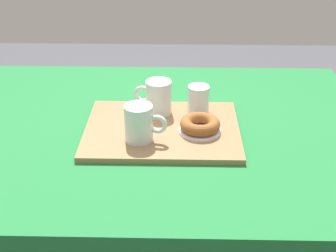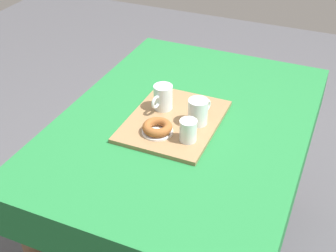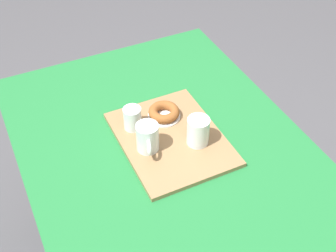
# 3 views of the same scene
# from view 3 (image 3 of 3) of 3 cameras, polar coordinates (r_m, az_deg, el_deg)

# --- Properties ---
(dining_table) EXTENTS (1.29, 0.94, 0.76)m
(dining_table) POSITION_cam_3_polar(r_m,az_deg,el_deg) (1.60, -0.03, -5.64)
(dining_table) COLOR #1E6B33
(dining_table) RESTS_ON ground
(serving_tray) EXTENTS (0.43, 0.33, 0.02)m
(serving_tray) POSITION_cam_3_polar(r_m,az_deg,el_deg) (1.55, 0.37, -1.62)
(serving_tray) COLOR olive
(serving_tray) RESTS_ON dining_table
(tea_mug_left) EXTENTS (0.11, 0.08, 0.10)m
(tea_mug_left) POSITION_cam_3_polar(r_m,az_deg,el_deg) (1.50, 3.77, -0.68)
(tea_mug_left) COLOR silver
(tea_mug_left) RESTS_ON serving_tray
(tea_mug_right) EXTENTS (0.11, 0.08, 0.10)m
(tea_mug_right) POSITION_cam_3_polar(r_m,az_deg,el_deg) (1.48, -2.58, -1.55)
(tea_mug_right) COLOR silver
(tea_mug_right) RESTS_ON serving_tray
(water_glass_near) EXTENTS (0.06, 0.06, 0.08)m
(water_glass_near) POSITION_cam_3_polar(r_m,az_deg,el_deg) (1.56, -4.48, 0.88)
(water_glass_near) COLOR silver
(water_glass_near) RESTS_ON serving_tray
(donut_plate_left) EXTENTS (0.12, 0.12, 0.01)m
(donut_plate_left) POSITION_cam_3_polar(r_m,az_deg,el_deg) (1.62, -0.50, 1.24)
(donut_plate_left) COLOR white
(donut_plate_left) RESTS_ON serving_tray
(sugar_donut_left) EXTENTS (0.11, 0.11, 0.03)m
(sugar_donut_left) POSITION_cam_3_polar(r_m,az_deg,el_deg) (1.61, -0.51, 1.77)
(sugar_donut_left) COLOR brown
(sugar_donut_left) RESTS_ON donut_plate_left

